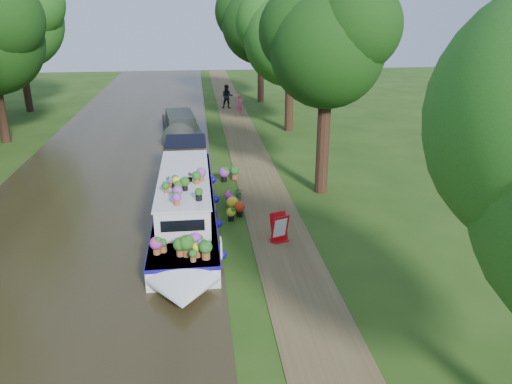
% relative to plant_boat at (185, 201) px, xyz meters
% --- Properties ---
extents(ground, '(100.00, 100.00, 0.00)m').
position_rel_plant_boat_xyz_m(ground, '(2.25, -0.35, -0.85)').
color(ground, '#214010').
rests_on(ground, ground).
extents(canal_water, '(10.00, 100.00, 0.02)m').
position_rel_plant_boat_xyz_m(canal_water, '(-3.75, -0.35, -0.84)').
color(canal_water, black).
rests_on(canal_water, ground).
extents(towpath, '(2.20, 100.00, 0.03)m').
position_rel_plant_boat_xyz_m(towpath, '(3.45, -0.35, -0.84)').
color(towpath, brown).
rests_on(towpath, ground).
extents(plant_boat, '(2.29, 13.52, 2.27)m').
position_rel_plant_boat_xyz_m(plant_boat, '(0.00, 0.00, 0.00)').
color(plant_boat, silver).
rests_on(plant_boat, canal_water).
extents(tree_near_overhang, '(5.52, 5.28, 8.99)m').
position_rel_plant_boat_xyz_m(tree_near_overhang, '(6.04, 2.72, 5.75)').
color(tree_near_overhang, black).
rests_on(tree_near_overhang, ground).
extents(tree_near_mid, '(6.90, 6.60, 9.40)m').
position_rel_plant_boat_xyz_m(tree_near_mid, '(6.73, 14.73, 5.58)').
color(tree_near_mid, black).
rests_on(tree_near_mid, ground).
extents(tree_near_far, '(7.59, 7.26, 10.30)m').
position_rel_plant_boat_xyz_m(tree_near_far, '(6.23, 25.74, 6.20)').
color(tree_near_far, black).
rests_on(tree_near_far, ground).
extents(tree_far_d, '(8.05, 7.70, 10.85)m').
position_rel_plant_boat_xyz_m(tree_far_d, '(-12.77, 23.75, 6.55)').
color(tree_far_d, black).
rests_on(tree_far_d, ground).
extents(second_boat, '(2.80, 7.56, 1.43)m').
position_rel_plant_boat_xyz_m(second_boat, '(-0.50, 14.28, -0.27)').
color(second_boat, black).
rests_on(second_boat, canal_water).
extents(sandwich_board, '(0.70, 0.73, 1.03)m').
position_rel_plant_boat_xyz_m(sandwich_board, '(3.34, -2.18, -0.36)').
color(sandwich_board, red).
rests_on(sandwich_board, towpath).
extents(pedestrian_pink, '(0.68, 0.56, 1.61)m').
position_rel_plant_boat_xyz_m(pedestrian_pink, '(3.88, 19.79, -0.02)').
color(pedestrian_pink, '#E75F90').
rests_on(pedestrian_pink, towpath).
extents(pedestrian_dark, '(0.98, 0.79, 1.93)m').
position_rel_plant_boat_xyz_m(pedestrian_dark, '(3.12, 22.84, 0.14)').
color(pedestrian_dark, black).
rests_on(pedestrian_dark, towpath).
extents(verge_plant, '(0.39, 0.34, 0.43)m').
position_rel_plant_boat_xyz_m(verge_plant, '(2.30, 2.43, -0.64)').
color(verge_plant, '#29601D').
rests_on(verge_plant, ground).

